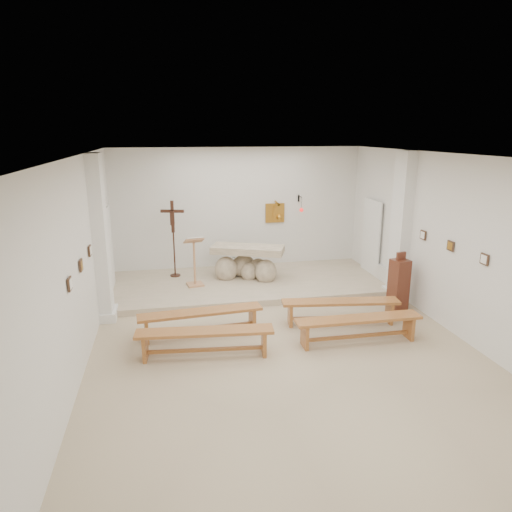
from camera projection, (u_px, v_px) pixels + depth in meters
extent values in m
cube|color=#CAB692|center=(282.00, 345.00, 8.61)|extent=(7.00, 10.00, 0.00)
cube|color=silver|center=(78.00, 267.00, 7.49)|extent=(0.02, 10.00, 3.50)
cube|color=silver|center=(458.00, 247.00, 8.81)|extent=(0.02, 10.00, 3.50)
cube|color=silver|center=(239.00, 211.00, 12.87)|extent=(7.00, 0.02, 3.50)
cube|color=silver|center=(285.00, 157.00, 7.69)|extent=(7.00, 10.00, 0.02)
cube|color=#C7B099|center=(248.00, 283.00, 11.90)|extent=(6.98, 3.00, 0.15)
cube|color=white|center=(101.00, 239.00, 9.41)|extent=(0.26, 0.55, 3.50)
cube|color=white|center=(401.00, 227.00, 10.68)|extent=(0.26, 0.55, 3.50)
cube|color=#C0862D|center=(275.00, 213.00, 13.07)|extent=(0.55, 0.04, 0.55)
cube|color=black|center=(299.00, 198.00, 13.10)|extent=(0.04, 0.02, 0.20)
cylinder|color=black|center=(300.00, 197.00, 12.94)|extent=(0.02, 0.30, 0.02)
cylinder|color=black|center=(302.00, 203.00, 12.85)|extent=(0.01, 0.01, 0.34)
sphere|color=red|center=(301.00, 210.00, 12.90)|extent=(0.11, 0.11, 0.11)
cube|color=#422C1D|center=(70.00, 284.00, 6.75)|extent=(0.03, 0.20, 0.20)
cube|color=#422C1D|center=(81.00, 265.00, 7.69)|extent=(0.03, 0.20, 0.20)
cube|color=#422C1D|center=(90.00, 251.00, 8.64)|extent=(0.03, 0.20, 0.20)
cube|color=#422C1D|center=(484.00, 259.00, 8.06)|extent=(0.03, 0.20, 0.20)
cube|color=#422C1D|center=(451.00, 246.00, 9.00)|extent=(0.03, 0.20, 0.20)
cube|color=#422C1D|center=(423.00, 235.00, 9.95)|extent=(0.03, 0.20, 0.20)
cube|color=silver|center=(108.00, 296.00, 10.45)|extent=(0.10, 0.85, 0.52)
cube|color=silver|center=(385.00, 278.00, 11.74)|extent=(0.10, 0.85, 0.52)
ellipsoid|color=beige|center=(226.00, 269.00, 11.98)|extent=(0.60, 0.51, 0.68)
ellipsoid|color=beige|center=(266.00, 272.00, 11.82)|extent=(0.56, 0.48, 0.64)
ellipsoid|color=beige|center=(244.00, 266.00, 12.22)|extent=(0.64, 0.55, 0.60)
ellipsoid|color=beige|center=(258.00, 269.00, 12.13)|extent=(0.52, 0.44, 0.56)
ellipsoid|color=beige|center=(249.00, 272.00, 11.98)|extent=(0.44, 0.38, 0.52)
cube|color=beige|center=(248.00, 249.00, 11.88)|extent=(2.00, 1.37, 0.18)
cube|color=tan|center=(195.00, 284.00, 11.52)|extent=(0.45, 0.45, 0.04)
cylinder|color=tan|center=(194.00, 264.00, 11.38)|extent=(0.06, 0.06, 1.11)
cube|color=tan|center=(194.00, 241.00, 11.20)|extent=(0.51, 0.41, 0.18)
cube|color=white|center=(194.00, 239.00, 11.15)|extent=(0.44, 0.33, 0.14)
cylinder|color=#381D12|center=(175.00, 275.00, 12.26)|extent=(0.27, 0.27, 0.03)
cylinder|color=#381D12|center=(174.00, 254.00, 12.11)|extent=(0.04, 0.04, 1.23)
cube|color=#381D12|center=(173.00, 217.00, 11.84)|extent=(0.09, 0.07, 0.84)
cube|color=#381D12|center=(172.00, 211.00, 11.81)|extent=(0.61, 0.21, 0.08)
cube|color=#381D12|center=(172.00, 218.00, 11.82)|extent=(0.12, 0.07, 0.36)
imported|color=#2D6327|center=(231.00, 265.00, 12.40)|extent=(0.58, 0.55, 0.52)
cube|color=#522617|center=(399.00, 284.00, 10.28)|extent=(0.42, 0.42, 1.15)
cube|color=#522617|center=(401.00, 256.00, 10.10)|extent=(0.24, 0.10, 0.19)
cube|color=#AF6732|center=(201.00, 312.00, 8.92)|extent=(2.46, 0.59, 0.06)
cube|color=#AF6732|center=(146.00, 330.00, 8.70)|extent=(0.10, 0.36, 0.46)
cube|color=#AF6732|center=(252.00, 318.00, 9.27)|extent=(0.10, 0.36, 0.46)
cube|color=#AF6732|center=(201.00, 329.00, 9.01)|extent=(2.05, 0.24, 0.06)
cube|color=#AF6732|center=(341.00, 302.00, 9.47)|extent=(2.47, 0.72, 0.06)
cube|color=#AF6732|center=(290.00, 314.00, 9.48)|extent=(0.11, 0.36, 0.46)
cube|color=#AF6732|center=(389.00, 312.00, 9.59)|extent=(0.11, 0.36, 0.46)
cube|color=#AF6732|center=(340.00, 318.00, 9.56)|extent=(2.04, 0.35, 0.06)
cube|color=#AF6732|center=(205.00, 332.00, 8.05)|extent=(2.46, 0.62, 0.06)
cube|color=#AF6732|center=(145.00, 347.00, 8.02)|extent=(0.10, 0.36, 0.46)
cube|color=#AF6732|center=(264.00, 342.00, 8.22)|extent=(0.10, 0.36, 0.46)
cube|color=#AF6732|center=(205.00, 350.00, 8.14)|extent=(2.04, 0.27, 0.06)
cube|color=#AF6732|center=(359.00, 319.00, 8.60)|extent=(2.44, 0.41, 0.06)
cube|color=#AF6732|center=(305.00, 336.00, 8.48)|extent=(0.07, 0.35, 0.46)
cube|color=#AF6732|center=(409.00, 327.00, 8.86)|extent=(0.07, 0.35, 0.46)
cube|color=#AF6732|center=(358.00, 336.00, 8.69)|extent=(2.05, 0.09, 0.06)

